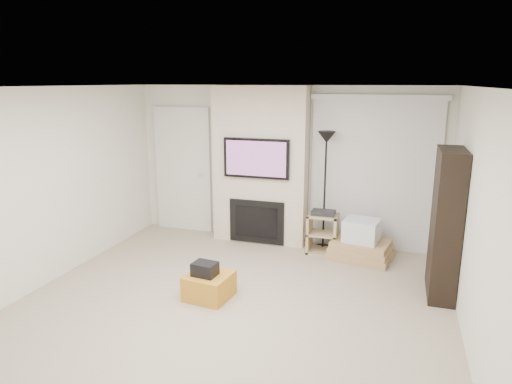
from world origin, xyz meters
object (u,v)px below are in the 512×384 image
(ottoman, at_px, (209,286))
(av_stand, at_px, (323,231))
(box_stack, at_px, (361,244))
(floor_lamp, at_px, (326,157))
(bookshelf, at_px, (446,224))

(ottoman, bearing_deg, av_stand, 61.37)
(box_stack, bearing_deg, floor_lamp, 158.99)
(av_stand, bearing_deg, box_stack, -7.36)
(floor_lamp, distance_m, av_stand, 1.11)
(floor_lamp, relative_size, box_stack, 1.86)
(ottoman, xyz_separation_m, floor_lamp, (1.03, 2.08, 1.30))
(av_stand, relative_size, box_stack, 0.67)
(floor_lamp, height_order, av_stand, floor_lamp)
(box_stack, bearing_deg, av_stand, 172.64)
(av_stand, xyz_separation_m, box_stack, (0.58, -0.08, -0.12))
(floor_lamp, height_order, bookshelf, floor_lamp)
(ottoman, relative_size, bookshelf, 0.28)
(box_stack, distance_m, bookshelf, 1.52)
(av_stand, xyz_separation_m, bookshelf, (1.62, -0.97, 0.55))
(box_stack, xyz_separation_m, bookshelf, (1.03, -0.89, 0.67))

